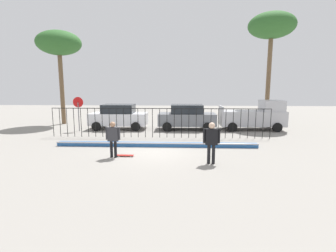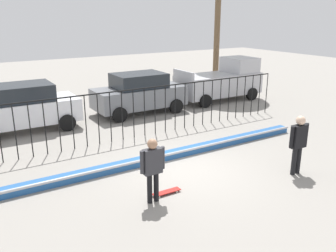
{
  "view_description": "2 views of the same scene",
  "coord_description": "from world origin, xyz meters",
  "px_view_note": "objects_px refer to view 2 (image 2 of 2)",
  "views": [
    {
      "loc": [
        1.26,
        -12.46,
        3.31
      ],
      "look_at": [
        0.62,
        1.64,
        1.05
      ],
      "focal_mm": 27.04,
      "sensor_mm": 36.0,
      "label": 1
    },
    {
      "loc": [
        -5.74,
        -8.33,
        4.57
      ],
      "look_at": [
        -0.05,
        0.97,
        1.16
      ],
      "focal_mm": 38.6,
      "sensor_mm": 36.0,
      "label": 2
    }
  ],
  "objects_px": {
    "camera_operator": "(299,140)",
    "pickup_truck": "(222,81)",
    "skateboarder": "(153,165)",
    "skateboard": "(167,192)",
    "parked_car_white": "(23,107)",
    "parked_car_gray": "(139,93)"
  },
  "relations": [
    {
      "from": "parked_car_white",
      "to": "parked_car_gray",
      "type": "bearing_deg",
      "value": 3.52
    },
    {
      "from": "camera_operator",
      "to": "parked_car_gray",
      "type": "distance_m",
      "value": 8.58
    },
    {
      "from": "camera_operator",
      "to": "pickup_truck",
      "type": "distance_m",
      "value": 9.68
    },
    {
      "from": "parked_car_gray",
      "to": "pickup_truck",
      "type": "xyz_separation_m",
      "value": [
        5.11,
        0.12,
        0.06
      ]
    },
    {
      "from": "parked_car_gray",
      "to": "pickup_truck",
      "type": "height_order",
      "value": "pickup_truck"
    },
    {
      "from": "skateboard",
      "to": "parked_car_gray",
      "type": "distance_m",
      "value": 8.3
    },
    {
      "from": "skateboard",
      "to": "parked_car_gray",
      "type": "bearing_deg",
      "value": 70.93
    },
    {
      "from": "skateboard",
      "to": "camera_operator",
      "type": "distance_m",
      "value": 4.15
    },
    {
      "from": "camera_operator",
      "to": "parked_car_white",
      "type": "xyz_separation_m",
      "value": [
        -6.03,
        8.55,
        -0.1
      ]
    },
    {
      "from": "camera_operator",
      "to": "pickup_truck",
      "type": "xyz_separation_m",
      "value": [
        4.31,
        8.67,
        -0.04
      ]
    },
    {
      "from": "parked_car_white",
      "to": "parked_car_gray",
      "type": "xyz_separation_m",
      "value": [
        5.23,
        -0.01,
        0.0
      ]
    },
    {
      "from": "parked_car_white",
      "to": "parked_car_gray",
      "type": "distance_m",
      "value": 5.23
    },
    {
      "from": "skateboard",
      "to": "camera_operator",
      "type": "bearing_deg",
      "value": -9.9
    },
    {
      "from": "skateboarder",
      "to": "skateboard",
      "type": "bearing_deg",
      "value": -14.71
    },
    {
      "from": "skateboard",
      "to": "parked_car_white",
      "type": "distance_m",
      "value": 7.98
    },
    {
      "from": "skateboarder",
      "to": "camera_operator",
      "type": "height_order",
      "value": "camera_operator"
    },
    {
      "from": "skateboarder",
      "to": "camera_operator",
      "type": "bearing_deg",
      "value": -42.52
    },
    {
      "from": "skateboarder",
      "to": "camera_operator",
      "type": "distance_m",
      "value": 4.48
    },
    {
      "from": "camera_operator",
      "to": "skateboarder",
      "type": "bearing_deg",
      "value": -1.81
    },
    {
      "from": "parked_car_gray",
      "to": "pickup_truck",
      "type": "bearing_deg",
      "value": 0.91
    },
    {
      "from": "parked_car_white",
      "to": "pickup_truck",
      "type": "xyz_separation_m",
      "value": [
        10.34,
        0.11,
        0.06
      ]
    },
    {
      "from": "skateboard",
      "to": "skateboarder",
      "type": "bearing_deg",
      "value": -158.6
    }
  ]
}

